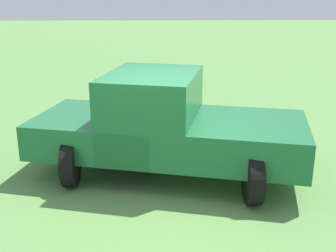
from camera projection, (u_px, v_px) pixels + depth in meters
ground_plane at (162, 184)px, 7.20m from camera, size 80.00×80.00×0.00m
pickup_truck at (161, 123)px, 7.33m from camera, size 3.02×4.99×1.82m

